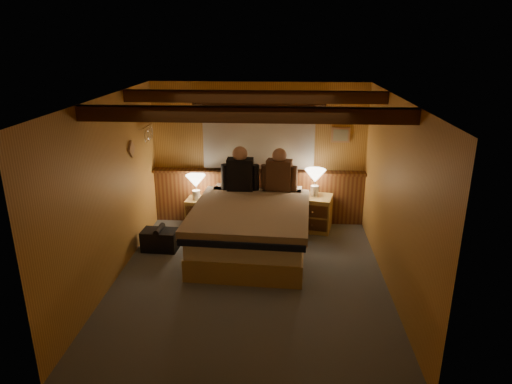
# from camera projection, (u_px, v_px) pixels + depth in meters

# --- Properties ---
(floor) EXTENTS (4.20, 4.20, 0.00)m
(floor) POSITION_uv_depth(u_px,v_px,m) (250.00, 279.00, 6.13)
(floor) COLOR #4E545D
(floor) RESTS_ON ground
(ceiling) EXTENTS (4.20, 4.20, 0.00)m
(ceiling) POSITION_uv_depth(u_px,v_px,m) (249.00, 99.00, 5.35)
(ceiling) COLOR tan
(ceiling) RESTS_ON wall_back
(wall_back) EXTENTS (3.60, 0.00, 3.60)m
(wall_back) POSITION_uv_depth(u_px,v_px,m) (259.00, 154.00, 7.72)
(wall_back) COLOR gold
(wall_back) RESTS_ON floor
(wall_left) EXTENTS (0.00, 4.20, 4.20)m
(wall_left) POSITION_uv_depth(u_px,v_px,m) (110.00, 192.00, 5.84)
(wall_left) COLOR gold
(wall_left) RESTS_ON floor
(wall_right) EXTENTS (0.00, 4.20, 4.20)m
(wall_right) POSITION_uv_depth(u_px,v_px,m) (395.00, 198.00, 5.63)
(wall_right) COLOR gold
(wall_right) RESTS_ON floor
(wall_front) EXTENTS (3.60, 0.00, 3.60)m
(wall_front) POSITION_uv_depth(u_px,v_px,m) (231.00, 279.00, 3.75)
(wall_front) COLOR gold
(wall_front) RESTS_ON floor
(wainscot) EXTENTS (3.60, 0.23, 0.94)m
(wainscot) POSITION_uv_depth(u_px,v_px,m) (259.00, 195.00, 7.89)
(wainscot) COLOR brown
(wainscot) RESTS_ON wall_back
(curtain_window) EXTENTS (2.18, 0.09, 1.11)m
(curtain_window) POSITION_uv_depth(u_px,v_px,m) (259.00, 136.00, 7.55)
(curtain_window) COLOR #452511
(curtain_window) RESTS_ON wall_back
(ceiling_beams) EXTENTS (3.60, 1.65, 0.16)m
(ceiling_beams) POSITION_uv_depth(u_px,v_px,m) (250.00, 104.00, 5.52)
(ceiling_beams) COLOR #452511
(ceiling_beams) RESTS_ON ceiling
(coat_rail) EXTENTS (0.05, 0.55, 0.24)m
(coat_rail) POSITION_uv_depth(u_px,v_px,m) (148.00, 132.00, 7.17)
(coat_rail) COLOR white
(coat_rail) RESTS_ON wall_left
(framed_print) EXTENTS (0.30, 0.04, 0.25)m
(framed_print) POSITION_uv_depth(u_px,v_px,m) (341.00, 135.00, 7.51)
(framed_print) COLOR tan
(framed_print) RESTS_ON wall_back
(bed) EXTENTS (1.79, 2.25, 0.74)m
(bed) POSITION_uv_depth(u_px,v_px,m) (251.00, 228.00, 6.80)
(bed) COLOR tan
(bed) RESTS_ON floor
(nightstand_left) EXTENTS (0.48, 0.44, 0.49)m
(nightstand_left) POSITION_uv_depth(u_px,v_px,m) (200.00, 212.00, 7.78)
(nightstand_left) COLOR tan
(nightstand_left) RESTS_ON floor
(nightstand_right) EXTENTS (0.62, 0.58, 0.59)m
(nightstand_right) POSITION_uv_depth(u_px,v_px,m) (315.00, 213.00, 7.61)
(nightstand_right) COLOR tan
(nightstand_right) RESTS_ON floor
(lamp_left) EXTENTS (0.33, 0.33, 0.43)m
(lamp_left) POSITION_uv_depth(u_px,v_px,m) (196.00, 183.00, 7.57)
(lamp_left) COLOR silver
(lamp_left) RESTS_ON nightstand_left
(lamp_right) EXTENTS (0.34, 0.34, 0.45)m
(lamp_right) POSITION_uv_depth(u_px,v_px,m) (315.00, 177.00, 7.46)
(lamp_right) COLOR silver
(lamp_right) RESTS_ON nightstand_right
(person_left) EXTENTS (0.61, 0.24, 0.74)m
(person_left) POSITION_uv_depth(u_px,v_px,m) (240.00, 172.00, 7.30)
(person_left) COLOR black
(person_left) RESTS_ON bed
(person_right) EXTENTS (0.58, 0.29, 0.71)m
(person_right) POSITION_uv_depth(u_px,v_px,m) (279.00, 173.00, 7.30)
(person_right) COLOR #4B2F1E
(person_right) RESTS_ON bed
(duffel_bag) EXTENTS (0.55, 0.35, 0.38)m
(duffel_bag) POSITION_uv_depth(u_px,v_px,m) (160.00, 240.00, 6.92)
(duffel_bag) COLOR black
(duffel_bag) RESTS_ON floor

